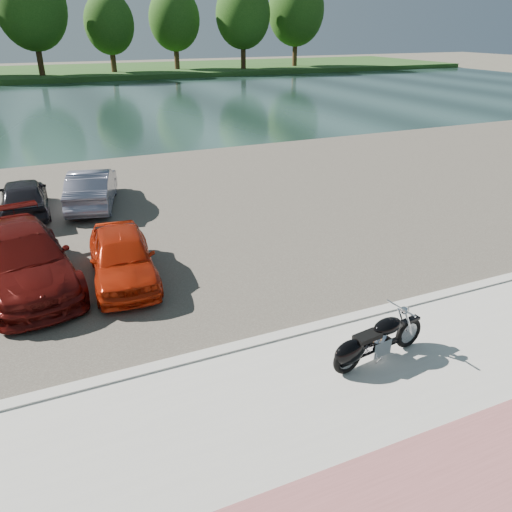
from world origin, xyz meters
The scene contains 13 objects.
ground centered at (0.00, 0.00, 0.00)m, with size 200.00×200.00×0.00m, color #595447.
promenade centered at (0.00, -1.00, 0.05)m, with size 60.00×6.00×0.10m, color beige.
pink_path centered at (0.00, -2.50, 0.10)m, with size 60.00×2.00×0.01m, color #935453.
kerb centered at (0.00, 2.00, 0.07)m, with size 60.00×0.30×0.14m, color beige.
parking_lot centered at (0.00, 11.00, 0.02)m, with size 60.00×18.00×0.04m, color #453F37.
river centered at (0.00, 40.00, 0.00)m, with size 120.00×40.00×0.00m, color #192D28.
far_bank centered at (0.00, 72.00, 0.30)m, with size 120.00×24.00×0.60m, color #21491A.
far_trees centered at (4.36, 65.79, 7.49)m, with size 70.25×10.68×12.52m.
motorcycle centered at (0.24, 0.45, 0.56)m, with size 2.32×0.77×1.05m.
car_3 centered at (-5.93, 6.84, 0.80)m, with size 2.13×5.23×1.52m, color #510E0B.
car_4 centered at (-3.57, 6.15, 0.72)m, with size 1.60×3.98×1.36m, color #B5250C.
car_8 centered at (-5.85, 12.67, 0.71)m, with size 1.58×3.94×1.34m, color black.
car_9 centered at (-3.51, 12.73, 0.74)m, with size 1.48×4.24×1.40m, color slate.
Camera 1 is at (-5.12, -6.11, 6.22)m, focal length 35.00 mm.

